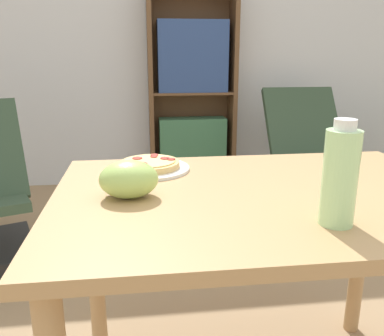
% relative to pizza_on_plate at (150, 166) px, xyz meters
% --- Properties ---
extents(wall_back, '(8.00, 0.05, 2.60)m').
position_rel_pizza_on_plate_xyz_m(wall_back, '(0.33, 2.32, 0.51)').
color(wall_back, silver).
rests_on(wall_back, ground_plane).
extents(dining_table, '(1.18, 0.82, 0.77)m').
position_rel_pizza_on_plate_xyz_m(dining_table, '(0.32, -0.26, -0.12)').
color(dining_table, tan).
rests_on(dining_table, ground_plane).
extents(pizza_on_plate, '(0.26, 0.26, 0.04)m').
position_rel_pizza_on_plate_xyz_m(pizza_on_plate, '(0.00, 0.00, 0.00)').
color(pizza_on_plate, white).
rests_on(pizza_on_plate, dining_table).
extents(grape_bunch, '(0.16, 0.12, 0.10)m').
position_rel_pizza_on_plate_xyz_m(grape_bunch, '(-0.06, -0.26, 0.04)').
color(grape_bunch, '#A8CC66').
rests_on(grape_bunch, dining_table).
extents(drink_bottle, '(0.08, 0.08, 0.24)m').
position_rel_pizza_on_plate_xyz_m(drink_bottle, '(0.41, -0.50, 0.10)').
color(drink_bottle, '#B7EAA3').
rests_on(drink_bottle, dining_table).
extents(lounge_chair_far, '(0.58, 0.76, 0.88)m').
position_rel_pizza_on_plate_xyz_m(lounge_chair_far, '(1.24, 1.55, -0.50)').
color(lounge_chair_far, black).
rests_on(lounge_chair_far, ground_plane).
extents(bookshelf, '(0.74, 0.27, 1.64)m').
position_rel_pizza_on_plate_xyz_m(bookshelf, '(0.41, 2.16, -0.04)').
color(bookshelf, brown).
rests_on(bookshelf, ground_plane).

